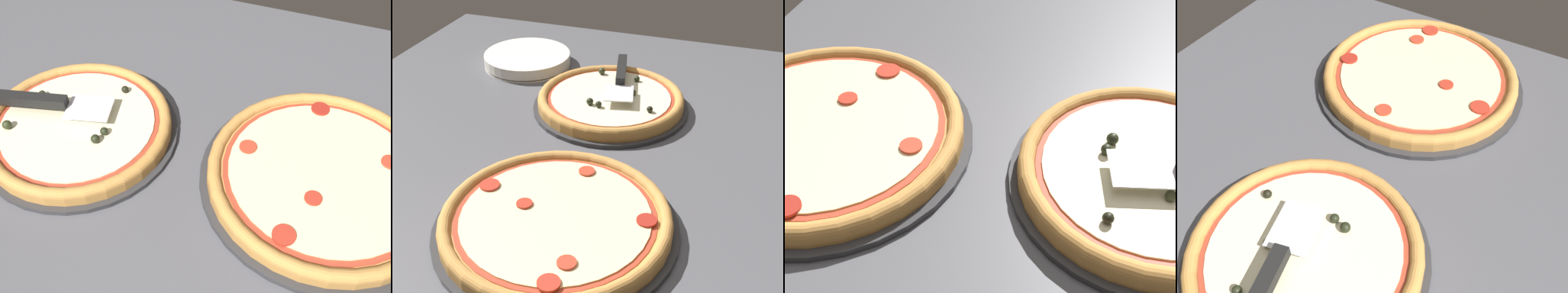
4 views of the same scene
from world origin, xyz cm
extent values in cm
cube|color=#4C4C51|center=(0.00, 0.00, -1.80)|extent=(123.11, 118.82, 3.60)
cylinder|color=#2D2D30|center=(-5.76, -10.11, 0.50)|extent=(36.68, 36.68, 1.00)
cylinder|color=#B77F3D|center=(-5.76, -10.11, 1.92)|extent=(34.48, 34.48, 1.85)
torus|color=#B77F3D|center=(-5.76, -10.11, 2.85)|extent=(34.48, 34.48, 2.22)
cylinder|color=#A33823|center=(-5.76, -10.11, 2.92)|extent=(29.97, 29.97, 0.15)
cylinder|color=beige|center=(-5.76, -10.11, 3.05)|extent=(28.27, 28.27, 0.40)
sphere|color=#282D19|center=(-10.66, -12.31, 3.94)|extent=(1.38, 1.38, 1.38)
sphere|color=black|center=(-2.48, -4.53, 4.06)|extent=(1.63, 1.63, 1.63)
sphere|color=black|center=(-9.56, -19.98, 3.93)|extent=(1.37, 1.37, 1.37)
sphere|color=black|center=(-16.27, -5.54, 3.96)|extent=(1.42, 1.42, 1.42)
sphere|color=black|center=(-4.73, -4.00, 3.99)|extent=(1.49, 1.49, 1.49)
cylinder|color=#2D2D30|center=(-9.82, 34.59, 0.50)|extent=(42.04, 42.04, 1.00)
cylinder|color=#B77F3D|center=(-9.82, 34.59, 1.88)|extent=(39.52, 39.52, 1.76)
torus|color=#B77F3D|center=(-9.82, 34.59, 2.76)|extent=(39.52, 39.52, 2.24)
cylinder|color=#A33823|center=(-9.82, 34.59, 2.83)|extent=(34.35, 34.35, 0.15)
cylinder|color=beige|center=(-9.82, 34.59, 2.96)|extent=(32.40, 32.40, 0.40)
cylinder|color=#AD2D1E|center=(4.55, 30.85, 3.36)|extent=(3.65, 3.65, 0.40)
cylinder|color=#B73823|center=(-15.62, 44.61, 3.36)|extent=(3.08, 3.08, 0.40)
cylinder|color=#AD2D1E|center=(-14.63, 49.27, 3.36)|extent=(3.53, 3.53, 0.40)
cylinder|color=maroon|center=(-24.66, 31.16, 3.36)|extent=(3.45, 3.45, 0.40)
cylinder|color=#B73823|center=(-10.62, 20.99, 3.36)|extent=(3.07, 3.07, 0.40)
cylinder|color=#AD2D1E|center=(-3.62, 33.69, 3.36)|extent=(2.84, 2.84, 0.40)
cube|color=silver|center=(-8.19, -8.70, 5.06)|extent=(8.26, 9.50, 0.24)
camera|label=1|loc=(42.50, 30.87, 62.62)|focal=42.00mm
camera|label=2|loc=(-38.15, 99.89, 61.94)|focal=50.00mm
camera|label=3|loc=(-59.00, -2.80, 52.13)|focal=50.00mm
camera|label=4|loc=(19.68, -34.00, 61.15)|focal=42.00mm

